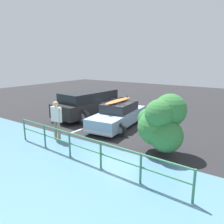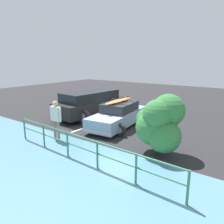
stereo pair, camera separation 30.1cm
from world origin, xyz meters
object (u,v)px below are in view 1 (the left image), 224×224
(sedan_car, at_px, (118,115))
(bush_near_left, at_px, (161,122))
(suv_car, at_px, (89,103))
(person_bystander, at_px, (56,117))

(sedan_car, distance_m, bush_near_left, 4.04)
(sedan_car, relative_size, suv_car, 0.90)
(suv_car, height_order, bush_near_left, bush_near_left)
(sedan_car, relative_size, bush_near_left, 1.92)
(person_bystander, bearing_deg, sedan_car, -108.72)
(sedan_car, bearing_deg, person_bystander, 71.28)
(suv_car, relative_size, person_bystander, 2.78)
(sedan_car, height_order, suv_car, suv_car)
(bush_near_left, bearing_deg, sedan_car, -31.79)
(suv_car, bearing_deg, sedan_car, 165.89)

